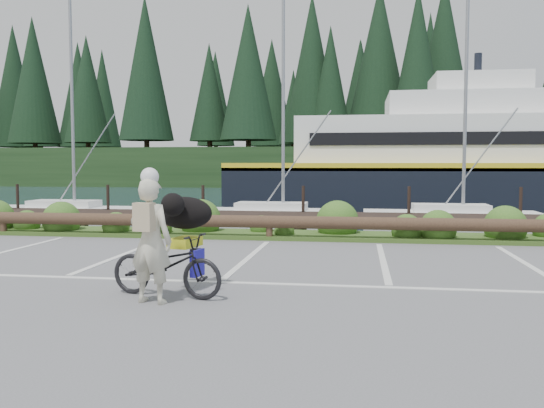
{
  "coord_description": "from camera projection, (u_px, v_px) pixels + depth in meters",
  "views": [
    {
      "loc": [
        2.13,
        -9.04,
        1.85
      ],
      "look_at": [
        0.53,
        1.52,
        1.1
      ],
      "focal_mm": 38.0,
      "sensor_mm": 36.0,
      "label": 1
    }
  ],
  "objects": [
    {
      "name": "dog",
      "position": [
        185.0,
        213.0,
        8.44
      ],
      "size": [
        0.56,
        0.89,
        0.48
      ],
      "primitive_type": "ellipsoid",
      "rotation": [
        0.0,
        0.0,
        1.37
      ],
      "color": "black",
      "rests_on": "bicycle"
    },
    {
      "name": "cyclist",
      "position": [
        151.0,
        241.0,
        7.59
      ],
      "size": [
        0.67,
        0.51,
        1.66
      ],
      "primitive_type": "imported",
      "rotation": [
        0.0,
        0.0,
        2.94
      ],
      "color": "beige",
      "rests_on": "ground"
    },
    {
      "name": "bicycle",
      "position": [
        166.0,
        265.0,
        7.98
      ],
      "size": [
        1.77,
        0.91,
        0.89
      ],
      "primitive_type": "imported",
      "rotation": [
        0.0,
        0.0,
        1.37
      ],
      "color": "black",
      "rests_on": "ground"
    },
    {
      "name": "ground",
      "position": [
        226.0,
        277.0,
        9.37
      ],
      "size": [
        72.0,
        72.0,
        0.0
      ],
      "primitive_type": "plane",
      "color": "#5D5D60"
    },
    {
      "name": "vegetation_strip",
      "position": [
        274.0,
        235.0,
        14.59
      ],
      "size": [
        34.0,
        1.6,
        0.1
      ],
      "primitive_type": "cube",
      "color": "#3D5B21",
      "rests_on": "ground"
    },
    {
      "name": "log_rail",
      "position": [
        269.0,
        240.0,
        13.9
      ],
      "size": [
        32.0,
        0.3,
        0.6
      ],
      "primitive_type": null,
      "color": "#443021",
      "rests_on": "ground"
    },
    {
      "name": "harbor_backdrop",
      "position": [
        347.0,
        176.0,
        86.7
      ],
      "size": [
        170.0,
        160.0,
        30.0
      ],
      "color": "#172B38",
      "rests_on": "ground"
    }
  ]
}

